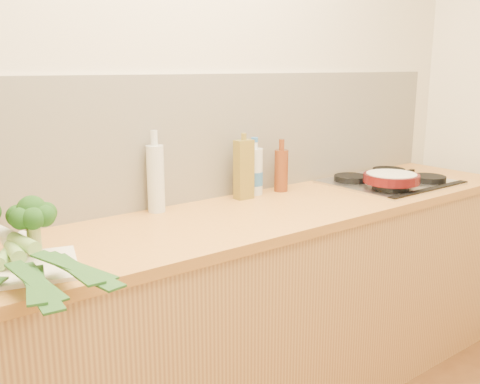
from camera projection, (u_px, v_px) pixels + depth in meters
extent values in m
plane|color=beige|center=(181.00, 109.00, 2.21)|extent=(3.50, 0.00, 3.50)
cube|color=silver|center=(183.00, 140.00, 2.23)|extent=(3.20, 0.02, 0.54)
cube|color=tan|center=(225.00, 328.00, 2.18)|extent=(3.20, 0.60, 0.86)
cube|color=#C28139|center=(224.00, 222.00, 2.08)|extent=(3.20, 0.62, 0.04)
cube|color=silver|center=(389.00, 182.00, 2.67)|extent=(0.58, 0.50, 0.01)
cube|color=black|center=(430.00, 189.00, 2.49)|extent=(0.58, 0.04, 0.01)
cylinder|color=black|center=(391.00, 187.00, 2.49)|extent=(0.17, 0.17, 0.03)
cylinder|color=black|center=(428.00, 179.00, 2.66)|extent=(0.17, 0.17, 0.03)
cylinder|color=black|center=(351.00, 178.00, 2.67)|extent=(0.17, 0.17, 0.03)
cylinder|color=black|center=(389.00, 171.00, 2.85)|extent=(0.17, 0.17, 0.03)
cube|color=white|center=(9.00, 270.00, 1.52)|extent=(0.44, 0.37, 0.01)
cylinder|color=#93A45F|center=(35.00, 242.00, 1.62)|extent=(0.04, 0.04, 0.08)
sphere|color=#16340E|center=(32.00, 210.00, 1.60)|extent=(0.09, 0.09, 0.09)
sphere|color=#16340E|center=(46.00, 213.00, 1.62)|extent=(0.07, 0.07, 0.07)
sphere|color=#16340E|center=(37.00, 211.00, 1.64)|extent=(0.07, 0.07, 0.07)
sphere|color=#16340E|center=(25.00, 213.00, 1.62)|extent=(0.07, 0.07, 0.07)
sphere|color=#16340E|center=(18.00, 216.00, 1.59)|extent=(0.07, 0.07, 0.07)
sphere|color=#16340E|center=(21.00, 218.00, 1.56)|extent=(0.07, 0.07, 0.07)
sphere|color=#16340E|center=(33.00, 219.00, 1.56)|extent=(0.07, 0.07, 0.07)
sphere|color=#16340E|center=(44.00, 216.00, 1.59)|extent=(0.07, 0.07, 0.07)
cylinder|color=white|center=(18.00, 242.00, 1.68)|extent=(0.09, 0.12, 0.04)
cylinder|color=#7DAF57|center=(6.00, 256.00, 1.56)|extent=(0.11, 0.15, 0.04)
cylinder|color=white|center=(8.00, 241.00, 1.63)|extent=(0.05, 0.10, 0.04)
cylinder|color=#7DAF57|center=(15.00, 252.00, 1.54)|extent=(0.05, 0.13, 0.04)
cube|color=#1A4117|center=(36.00, 284.00, 1.31)|extent=(0.12, 0.30, 0.02)
cube|color=#1A4117|center=(38.00, 286.00, 1.29)|extent=(0.08, 0.34, 0.01)
cube|color=#1A4117|center=(35.00, 281.00, 1.32)|extent=(0.08, 0.28, 0.02)
cylinder|color=white|center=(6.00, 235.00, 1.63)|extent=(0.06, 0.12, 0.04)
cylinder|color=#7DAF57|center=(24.00, 244.00, 1.55)|extent=(0.06, 0.14, 0.04)
cube|color=#1A4117|center=(75.00, 269.00, 1.36)|extent=(0.05, 0.30, 0.02)
cube|color=#1A4117|center=(79.00, 270.00, 1.34)|extent=(0.10, 0.34, 0.01)
cube|color=#1A4117|center=(73.00, 266.00, 1.36)|extent=(0.14, 0.28, 0.02)
cylinder|color=#440B0C|center=(391.00, 178.00, 2.50)|extent=(0.26, 0.26, 0.04)
cylinder|color=beige|center=(392.00, 174.00, 2.50)|extent=(0.23, 0.23, 0.00)
cube|color=black|center=(408.00, 173.00, 2.64)|extent=(0.13, 0.05, 0.02)
cube|color=olive|center=(244.00, 170.00, 2.34)|extent=(0.08, 0.05, 0.26)
cylinder|color=olive|center=(244.00, 137.00, 2.30)|extent=(0.02, 0.02, 0.03)
cylinder|color=silver|center=(156.00, 179.00, 2.13)|extent=(0.07, 0.07, 0.27)
cylinder|color=silver|center=(154.00, 138.00, 2.09)|extent=(0.03, 0.03, 0.06)
cylinder|color=#683013|center=(281.00, 171.00, 2.49)|extent=(0.06, 0.06, 0.19)
cylinder|color=#683013|center=(282.00, 145.00, 2.46)|extent=(0.03, 0.03, 0.05)
cylinder|color=silver|center=(254.00, 172.00, 2.42)|extent=(0.08, 0.08, 0.21)
cylinder|color=silver|center=(255.00, 145.00, 2.40)|extent=(0.03, 0.03, 0.03)
cylinder|color=#2F6AB1|center=(254.00, 178.00, 2.43)|extent=(0.08, 0.08, 0.06)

